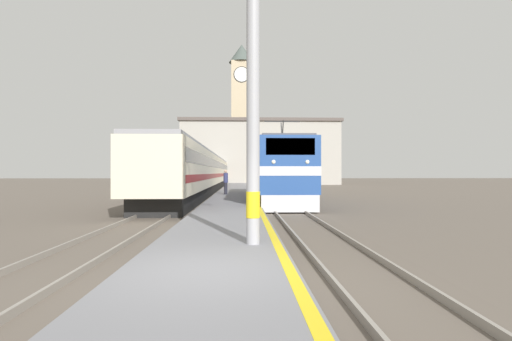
# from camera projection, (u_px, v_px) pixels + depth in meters

# --- Properties ---
(ground_plane) EXTENTS (200.00, 200.00, 0.00)m
(ground_plane) POSITION_uv_depth(u_px,v_px,m) (236.00, 194.00, 36.74)
(ground_plane) COLOR #60564C
(platform) EXTENTS (3.04, 140.00, 0.33)m
(platform) POSITION_uv_depth(u_px,v_px,m) (235.00, 195.00, 31.74)
(platform) COLOR slate
(platform) RESTS_ON ground
(rail_track_near) EXTENTS (2.83, 140.00, 0.16)m
(rail_track_near) POSITION_uv_depth(u_px,v_px,m) (270.00, 197.00, 31.84)
(rail_track_near) COLOR #60564C
(rail_track_near) RESTS_ON ground
(rail_track_far) EXTENTS (2.83, 140.00, 0.16)m
(rail_track_far) POSITION_uv_depth(u_px,v_px,m) (194.00, 197.00, 31.63)
(rail_track_far) COLOR #60564C
(rail_track_far) RESTS_ON ground
(locomotive_train) EXTENTS (2.92, 15.49, 4.89)m
(locomotive_train) POSITION_uv_depth(u_px,v_px,m) (276.00, 172.00, 26.37)
(locomotive_train) COLOR black
(locomotive_train) RESTS_ON ground
(passenger_train) EXTENTS (2.92, 51.30, 3.71)m
(passenger_train) POSITION_uv_depth(u_px,v_px,m) (206.00, 172.00, 41.60)
(passenger_train) COLOR black
(passenger_train) RESTS_ON ground
(catenary_mast) EXTENTS (2.34, 0.32, 7.85)m
(catenary_mast) POSITION_uv_depth(u_px,v_px,m) (255.00, 76.00, 9.15)
(catenary_mast) COLOR #9E9EA3
(catenary_mast) RESTS_ON platform
(person_on_platform) EXTENTS (0.34, 0.34, 1.84)m
(person_on_platform) POSITION_uv_depth(u_px,v_px,m) (226.00, 181.00, 30.08)
(person_on_platform) COLOR #23232D
(person_on_platform) RESTS_ON platform
(clock_tower) EXTENTS (5.01, 5.01, 27.29)m
(clock_tower) POSITION_uv_depth(u_px,v_px,m) (242.00, 109.00, 78.77)
(clock_tower) COLOR tan
(clock_tower) RESTS_ON ground
(station_building) EXTENTS (26.27, 9.49, 10.66)m
(station_building) POSITION_uv_depth(u_px,v_px,m) (260.00, 153.00, 67.44)
(station_building) COLOR #A8A399
(station_building) RESTS_ON ground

